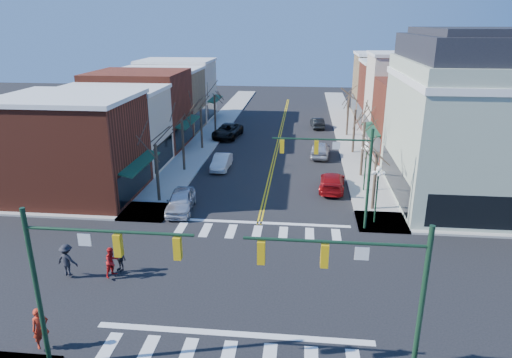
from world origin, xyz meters
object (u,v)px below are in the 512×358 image
(car_right_near, at_px, (332,182))
(pedestrian_red_a, at_px, (41,328))
(victorian_corner, at_px, (480,118))
(car_left_mid, at_px, (222,162))
(lamppost_midblock, at_px, (366,158))
(pedestrian_red_b, at_px, (112,262))
(pedestrian_dark_b, at_px, (67,260))
(car_left_near, at_px, (181,201))
(pedestrian_dark_a, at_px, (120,258))
(car_left_far, at_px, (228,131))
(lamppost_corner, at_px, (377,185))
(car_right_mid, at_px, (320,149))
(car_right_far, at_px, (317,123))

(car_right_near, bearing_deg, pedestrian_red_a, 62.83)
(victorian_corner, height_order, car_left_mid, victorian_corner)
(lamppost_midblock, bearing_deg, pedestrian_red_b, -135.36)
(pedestrian_red_a, relative_size, pedestrian_red_b, 1.09)
(pedestrian_dark_b, bearing_deg, car_left_near, -101.30)
(pedestrian_red_a, distance_m, pedestrian_dark_a, 6.72)
(car_left_near, height_order, car_left_far, car_left_far)
(victorian_corner, bearing_deg, lamppost_corner, -144.14)
(pedestrian_red_b, xyz_separation_m, pedestrian_dark_b, (-2.53, -0.19, 0.08))
(car_left_far, bearing_deg, car_left_mid, -76.22)
(car_left_near, height_order, pedestrian_red_b, pedestrian_red_b)
(pedestrian_red_b, relative_size, pedestrian_dark_b, 0.92)
(pedestrian_red_b, relative_size, pedestrian_dark_a, 1.10)
(car_left_mid, bearing_deg, pedestrian_dark_a, -95.61)
(victorian_corner, height_order, car_right_near, victorian_corner)
(car_right_near, bearing_deg, car_left_far, -50.43)
(car_left_mid, height_order, car_right_mid, car_right_mid)
(car_right_near, bearing_deg, car_right_mid, -80.63)
(lamppost_midblock, height_order, car_left_far, lamppost_midblock)
(car_left_near, bearing_deg, victorian_corner, 7.40)
(car_left_near, bearing_deg, lamppost_corner, -8.84)
(victorian_corner, relative_size, lamppost_corner, 3.29)
(lamppost_corner, bearing_deg, lamppost_midblock, 90.00)
(car_left_near, distance_m, pedestrian_red_b, 9.95)
(car_left_far, height_order, car_right_far, car_left_far)
(car_right_near, relative_size, car_right_mid, 1.05)
(victorian_corner, distance_m, car_right_far, 27.98)
(car_left_far, relative_size, pedestrian_dark_b, 3.15)
(pedestrian_red_a, bearing_deg, pedestrian_dark_a, 35.10)
(car_right_near, bearing_deg, car_right_far, -83.06)
(car_left_mid, distance_m, car_right_far, 21.53)
(pedestrian_dark_b, bearing_deg, victorian_corner, -140.69)
(car_left_mid, relative_size, pedestrian_dark_b, 2.25)
(pedestrian_dark_a, bearing_deg, pedestrian_red_b, -77.91)
(lamppost_midblock, relative_size, car_right_near, 0.85)
(lamppost_corner, relative_size, pedestrian_red_b, 2.47)
(pedestrian_red_a, bearing_deg, car_right_mid, 20.49)
(victorian_corner, bearing_deg, car_right_near, 176.40)
(car_right_mid, xyz_separation_m, pedestrian_red_b, (-12.27, -25.76, 0.20))
(car_left_mid, relative_size, car_right_near, 0.84)
(lamppost_midblock, xyz_separation_m, pedestrian_dark_b, (-18.20, -15.67, -1.86))
(pedestrian_red_b, bearing_deg, car_left_mid, 20.04)
(pedestrian_dark_a, bearing_deg, car_right_mid, 91.57)
(lamppost_midblock, bearing_deg, lamppost_corner, -90.00)
(lamppost_corner, xyz_separation_m, lamppost_midblock, (0.00, 6.50, 0.00))
(pedestrian_dark_a, xyz_separation_m, pedestrian_dark_b, (-2.70, -0.83, 0.15))
(car_right_far, relative_size, pedestrian_dark_b, 2.23)
(lamppost_midblock, bearing_deg, pedestrian_dark_b, -139.27)
(victorian_corner, bearing_deg, lamppost_midblock, 176.55)
(victorian_corner, xyz_separation_m, lamppost_midblock, (-8.30, 0.50, -3.70))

